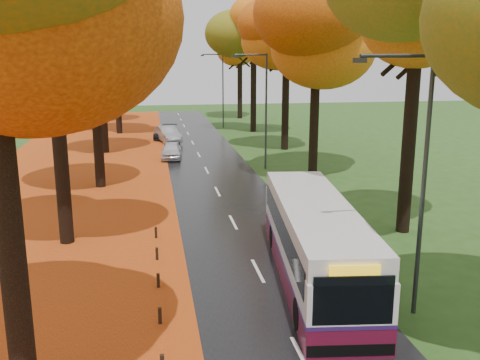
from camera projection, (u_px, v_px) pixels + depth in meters
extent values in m
cube|color=black|center=(215.00, 188.00, 32.48)|extent=(6.50, 90.00, 0.04)
cube|color=silver|center=(215.00, 187.00, 32.47)|extent=(0.12, 90.00, 0.01)
cube|color=maroon|center=(62.00, 194.00, 31.02)|extent=(12.00, 90.00, 0.02)
cube|color=#D95E16|center=(165.00, 189.00, 31.98)|extent=(0.90, 90.00, 0.01)
cylinder|color=black|center=(9.00, 226.00, 11.67)|extent=(0.60, 0.60, 8.58)
cylinder|color=black|center=(59.00, 138.00, 22.06)|extent=(0.60, 0.60, 9.15)
cylinder|color=black|center=(97.00, 122.00, 31.88)|extent=(0.60, 0.60, 8.00)
ellipsoid|color=orange|center=(92.00, 35.00, 30.73)|extent=(9.20, 9.20, 7.18)
cylinder|color=black|center=(103.00, 100.00, 43.23)|extent=(0.60, 0.60, 8.58)
ellipsoid|color=orange|center=(99.00, 32.00, 42.00)|extent=(8.00, 8.00, 6.24)
cylinder|color=black|center=(117.00, 88.00, 53.82)|extent=(0.60, 0.60, 9.15)
ellipsoid|color=orange|center=(114.00, 29.00, 52.50)|extent=(9.20, 9.20, 7.18)
cylinder|color=black|center=(117.00, 88.00, 63.45)|extent=(0.60, 0.60, 8.00)
ellipsoid|color=orange|center=(115.00, 45.00, 62.30)|extent=(8.00, 8.00, 6.24)
cylinder|color=black|center=(410.00, 132.00, 23.52)|extent=(0.60, 0.60, 9.22)
cylinder|color=black|center=(314.00, 114.00, 35.06)|extent=(0.60, 0.60, 8.19)
ellipsoid|color=orange|center=(317.00, 33.00, 33.88)|extent=(9.20, 9.20, 7.18)
cylinder|color=black|center=(286.00, 98.00, 44.69)|extent=(0.60, 0.60, 8.70)
ellipsoid|color=orange|center=(287.00, 31.00, 43.44)|extent=(8.20, 8.20, 6.40)
cylinder|color=black|center=(253.00, 87.00, 55.09)|extent=(0.60, 0.60, 9.22)
ellipsoid|color=orange|center=(254.00, 29.00, 53.76)|extent=(9.20, 9.20, 7.18)
cylinder|color=black|center=(240.00, 85.00, 66.82)|extent=(0.60, 0.60, 8.19)
ellipsoid|color=orange|center=(240.00, 43.00, 65.64)|extent=(8.20, 8.20, 6.40)
cube|color=black|center=(160.00, 316.00, 16.09)|extent=(0.11, 0.11, 0.52)
cube|color=black|center=(158.00, 281.00, 18.58)|extent=(0.11, 0.11, 0.52)
cube|color=black|center=(157.00, 254.00, 21.08)|extent=(0.11, 0.11, 0.52)
cube|color=black|center=(156.00, 233.00, 23.57)|extent=(0.11, 0.11, 0.52)
cylinder|color=#333538|center=(423.00, 190.00, 15.93)|extent=(0.14, 0.14, 8.00)
cylinder|color=#333538|center=(398.00, 56.00, 14.86)|extent=(2.20, 0.11, 0.11)
cube|color=#333538|center=(360.00, 60.00, 14.70)|extent=(0.35, 0.18, 0.14)
cylinder|color=#333538|center=(266.00, 112.00, 37.04)|extent=(0.14, 0.14, 8.00)
cylinder|color=#333538|center=(251.00, 55.00, 35.97)|extent=(2.20, 0.11, 0.11)
cube|color=#333538|center=(235.00, 56.00, 35.81)|extent=(0.35, 0.18, 0.14)
cylinder|color=#333538|center=(223.00, 91.00, 58.15)|extent=(0.14, 0.14, 8.00)
cylinder|color=#333538|center=(213.00, 54.00, 57.08)|extent=(2.20, 0.11, 0.11)
cube|color=#333538|center=(202.00, 55.00, 56.92)|extent=(0.35, 0.18, 0.14)
cube|color=#590D26|center=(314.00, 267.00, 19.24)|extent=(3.63, 10.84, 0.87)
cube|color=silver|center=(315.00, 239.00, 19.00)|extent=(3.63, 10.84, 1.26)
cube|color=silver|center=(316.00, 213.00, 18.77)|extent=(3.56, 10.63, 0.68)
cube|color=#32195A|center=(314.00, 254.00, 19.13)|extent=(3.66, 10.87, 0.12)
cube|color=black|center=(315.00, 229.00, 18.91)|extent=(3.57, 10.00, 0.82)
cube|color=black|center=(353.00, 301.00, 13.81)|extent=(2.12, 0.31, 1.35)
cube|color=yellow|center=(355.00, 270.00, 13.62)|extent=(1.33, 0.21, 0.27)
cube|color=black|center=(350.00, 350.00, 14.16)|extent=(2.37, 0.39, 0.34)
cylinder|color=black|center=(300.00, 314.00, 15.66)|extent=(0.38, 0.99, 0.97)
cylinder|color=black|center=(373.00, 312.00, 15.77)|extent=(0.38, 0.99, 0.97)
cylinder|color=black|center=(274.00, 237.00, 22.28)|extent=(0.38, 0.99, 0.97)
cylinder|color=black|center=(325.00, 236.00, 22.38)|extent=(0.38, 0.99, 0.97)
imported|color=silver|center=(171.00, 150.00, 41.35)|extent=(1.80, 3.81, 1.26)
imported|color=#92959A|center=(168.00, 134.00, 49.14)|extent=(2.56, 4.56, 1.42)
imported|color=black|center=(166.00, 132.00, 51.13)|extent=(2.66, 4.39, 1.19)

